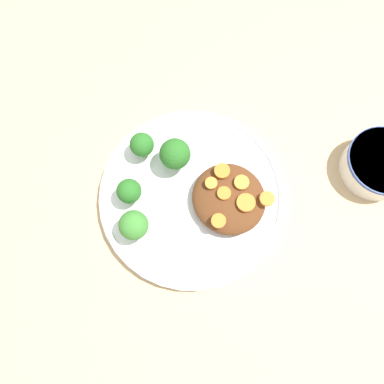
{
  "coord_description": "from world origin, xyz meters",
  "views": [
    {
      "loc": [
        0.12,
        -0.09,
        0.58
      ],
      "look_at": [
        0.0,
        0.0,
        0.03
      ],
      "focal_mm": 35.0,
      "sensor_mm": 36.0,
      "label": 1
    }
  ],
  "objects": [
    {
      "name": "plate",
      "position": [
        0.0,
        0.0,
        0.01
      ],
      "size": [
        0.29,
        0.29,
        0.02
      ],
      "color": "white",
      "rests_on": "ground_plane"
    },
    {
      "name": "carrot_slice_2",
      "position": [
        0.06,
        0.05,
        0.06
      ],
      "size": [
        0.03,
        0.03,
        0.01
      ],
      "primitive_type": "cylinder",
      "color": "orange",
      "rests_on": "stew_mound"
    },
    {
      "name": "ground_plane",
      "position": [
        0.0,
        0.0,
        0.0
      ],
      "size": [
        4.0,
        4.0,
        0.0
      ],
      "primitive_type": "plane",
      "color": "tan"
    },
    {
      "name": "dip_bowl",
      "position": [
        0.14,
        0.26,
        0.02
      ],
      "size": [
        0.11,
        0.11,
        0.04
      ],
      "color": "white",
      "rests_on": "ground_plane"
    },
    {
      "name": "carrot_slice_0",
      "position": [
        0.01,
        0.03,
        0.06
      ],
      "size": [
        0.02,
        0.02,
        0.0
      ],
      "primitive_type": "cylinder",
      "color": "orange",
      "rests_on": "stew_mound"
    },
    {
      "name": "broccoli_floret_3",
      "position": [
        -0.05,
        -0.07,
        0.05
      ],
      "size": [
        0.04,
        0.04,
        0.05
      ],
      "color": "#759E51",
      "rests_on": "plate"
    },
    {
      "name": "carrot_slice_5",
      "position": [
        0.01,
        0.05,
        0.06
      ],
      "size": [
        0.02,
        0.02,
        0.01
      ],
      "primitive_type": "cylinder",
      "color": "orange",
      "rests_on": "stew_mound"
    },
    {
      "name": "stew_mound",
      "position": [
        0.04,
        0.04,
        0.04
      ],
      "size": [
        0.11,
        0.11,
        0.03
      ],
      "primitive_type": "ellipsoid",
      "color": "#5B3319",
      "rests_on": "plate"
    },
    {
      "name": "carrot_slice_4",
      "position": [
        0.03,
        0.03,
        0.06
      ],
      "size": [
        0.02,
        0.02,
        0.0
      ],
      "primitive_type": "cylinder",
      "color": "orange",
      "rests_on": "stew_mound"
    },
    {
      "name": "broccoli_floret_1",
      "position": [
        -0.1,
        -0.02,
        0.05
      ],
      "size": [
        0.04,
        0.04,
        0.05
      ],
      "color": "#759E51",
      "rests_on": "plate"
    },
    {
      "name": "carrot_slice_3",
      "position": [
        0.06,
        0.0,
        0.06
      ],
      "size": [
        0.02,
        0.02,
        0.0
      ],
      "primitive_type": "cylinder",
      "color": "orange",
      "rests_on": "stew_mound"
    },
    {
      "name": "carrot_slice_6",
      "position": [
        0.08,
        0.08,
        0.06
      ],
      "size": [
        0.02,
        0.02,
        0.01
      ],
      "primitive_type": "cylinder",
      "color": "orange",
      "rests_on": "stew_mound"
    },
    {
      "name": "carrot_slice_1",
      "position": [
        0.04,
        0.06,
        0.06
      ],
      "size": [
        0.02,
        0.02,
        0.01
      ],
      "primitive_type": "cylinder",
      "color": "orange",
      "rests_on": "stew_mound"
    },
    {
      "name": "broccoli_floret_0",
      "position": [
        -0.01,
        -0.1,
        0.05
      ],
      "size": [
        0.04,
        0.04,
        0.06
      ],
      "color": "#759E51",
      "rests_on": "plate"
    },
    {
      "name": "broccoli_floret_2",
      "position": [
        -0.06,
        0.01,
        0.06
      ],
      "size": [
        0.05,
        0.05,
        0.06
      ],
      "color": "#7FA85B",
      "rests_on": "plate"
    }
  ]
}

